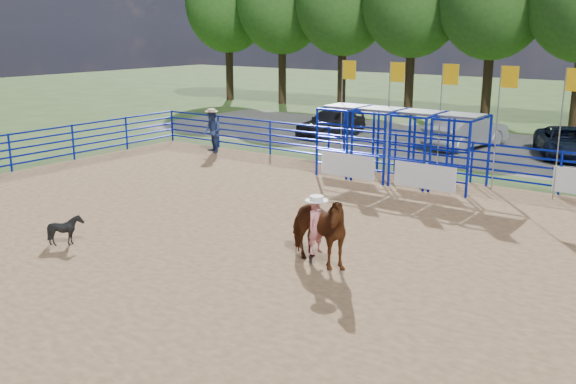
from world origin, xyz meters
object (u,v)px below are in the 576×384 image
at_px(car_a, 331,122).
at_px(car_c, 565,142).
at_px(car_b, 466,131).
at_px(horse_and_rider, 316,227).
at_px(spectator_cowboy, 212,131).
at_px(calf, 66,230).

height_order(car_a, car_c, car_a).
height_order(car_a, car_b, car_b).
bearing_deg(horse_and_rider, spectator_cowboy, 141.63).
distance_m(spectator_cowboy, car_a, 7.09).
bearing_deg(car_a, calf, -72.76).
distance_m(horse_and_rider, car_b, 16.92).
distance_m(spectator_cowboy, car_b, 11.64).
distance_m(calf, car_c, 21.02).
height_order(spectator_cowboy, car_c, spectator_cowboy).
bearing_deg(calf, car_b, -10.81).
relative_size(car_a, car_b, 0.90).
xyz_separation_m(spectator_cowboy, car_c, (12.92, 8.14, -0.34)).
xyz_separation_m(horse_and_rider, calf, (-5.93, -2.53, -0.52)).
relative_size(horse_and_rider, spectator_cowboy, 1.21).
relative_size(calf, spectator_cowboy, 0.42).
bearing_deg(car_a, horse_and_rider, -52.70).
height_order(calf, car_b, car_b).
bearing_deg(horse_and_rider, calf, -156.94).
xyz_separation_m(horse_and_rider, car_a, (-9.40, 15.78, -0.22)).
distance_m(car_a, car_c, 11.07).
height_order(calf, car_a, car_a).
bearing_deg(calf, car_c, -22.08).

